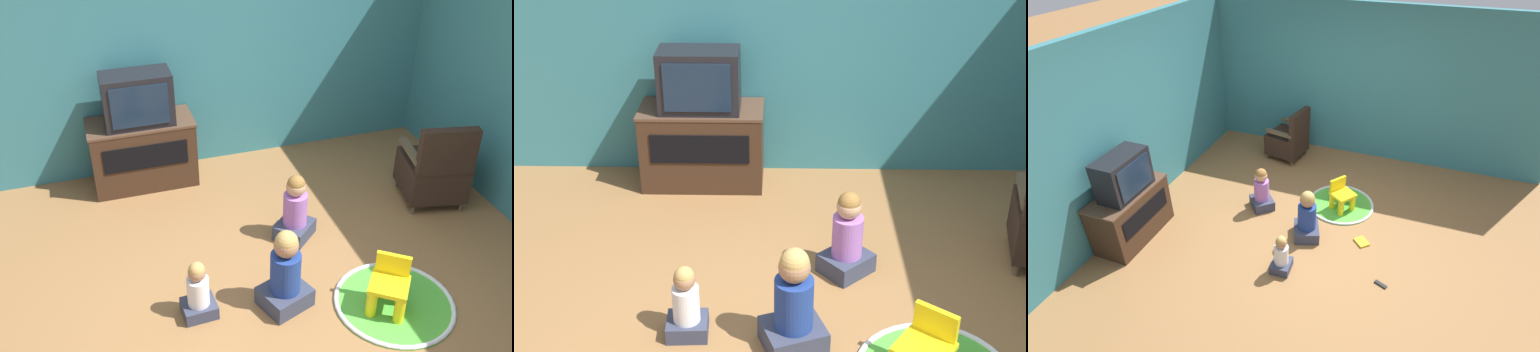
# 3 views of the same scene
# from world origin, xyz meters

# --- Properties ---
(ground_plane) EXTENTS (30.00, 30.00, 0.00)m
(ground_plane) POSITION_xyz_m (0.00, 0.00, 0.00)
(ground_plane) COLOR olive
(wall_back) EXTENTS (5.51, 0.12, 2.51)m
(wall_back) POSITION_xyz_m (-0.25, 2.53, 1.26)
(wall_back) COLOR teal
(wall_back) RESTS_ON ground_plane
(wall_right) EXTENTS (0.12, 5.59, 2.51)m
(wall_right) POSITION_xyz_m (2.45, -0.21, 1.26)
(wall_right) COLOR teal
(wall_right) RESTS_ON ground_plane
(tv_cabinet) EXTENTS (1.05, 0.51, 0.70)m
(tv_cabinet) POSITION_xyz_m (-0.80, 2.20, 0.36)
(tv_cabinet) COLOR #382316
(tv_cabinet) RESTS_ON ground_plane
(television) EXTENTS (0.66, 0.36, 0.52)m
(television) POSITION_xyz_m (-0.80, 2.16, 0.96)
(television) COLOR black
(television) RESTS_ON tv_cabinet
(black_armchair) EXTENTS (0.67, 0.68, 0.90)m
(black_armchair) POSITION_xyz_m (1.83, 0.99, 0.35)
(black_armchair) COLOR brown
(black_armchair) RESTS_ON ground_plane
(yellow_kid_chair) EXTENTS (0.40, 0.40, 0.46)m
(yellow_kid_chair) POSITION_xyz_m (0.71, -0.21, 0.20)
(yellow_kid_chair) COLOR yellow
(yellow_kid_chair) RESTS_ON ground_plane
(play_mat) EXTENTS (0.96, 0.96, 0.04)m
(play_mat) POSITION_xyz_m (0.79, -0.19, 0.01)
(play_mat) COLOR green
(play_mat) RESTS_ON ground_plane
(child_watching_left) EXTENTS (0.45, 0.42, 0.71)m
(child_watching_left) POSITION_xyz_m (-0.04, 0.08, 0.31)
(child_watching_left) COLOR #33384C
(child_watching_left) RESTS_ON ground_plane
(child_watching_center) EXTENTS (0.44, 0.43, 0.64)m
(child_watching_center) POSITION_xyz_m (0.35, 0.87, 0.28)
(child_watching_center) COLOR #33384C
(child_watching_center) RESTS_ON ground_plane
(child_watching_right) EXTENTS (0.27, 0.24, 0.51)m
(child_watching_right) POSITION_xyz_m (-0.70, 0.18, 0.22)
(child_watching_right) COLOR #33384C
(child_watching_right) RESTS_ON ground_plane
(book) EXTENTS (0.23, 0.23, 0.02)m
(book) POSITION_xyz_m (0.09, -0.64, 0.01)
(book) COLOR gold
(book) RESTS_ON ground_plane
(remote_control) EXTENTS (0.10, 0.16, 0.02)m
(remote_control) POSITION_xyz_m (-0.54, -0.98, 0.01)
(remote_control) COLOR black
(remote_control) RESTS_ON ground_plane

